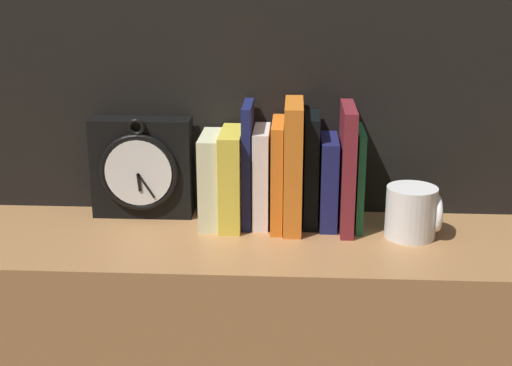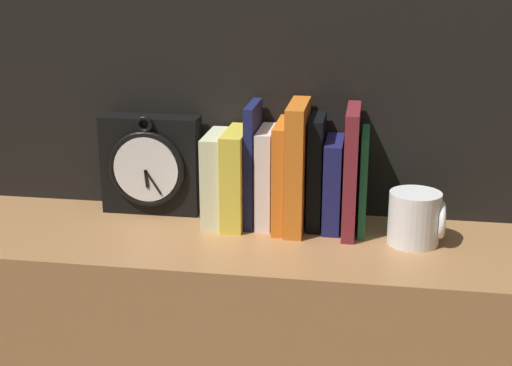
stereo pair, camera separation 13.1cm
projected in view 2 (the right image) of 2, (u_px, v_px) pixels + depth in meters
clock at (151, 165)px, 1.46m from camera, size 0.20×0.07×0.21m
book_slot0_cream at (217, 178)px, 1.41m from camera, size 0.04×0.13×0.18m
book_slot1_yellow at (236, 177)px, 1.40m from camera, size 0.04×0.14×0.19m
book_slot2_navy at (253, 164)px, 1.40m from camera, size 0.02×0.12×0.24m
book_slot3_white at (266, 176)px, 1.40m from camera, size 0.03×0.12×0.19m
book_slot4_orange at (282, 175)px, 1.39m from camera, size 0.02×0.14×0.21m
book_slot5_orange at (297, 167)px, 1.37m from camera, size 0.03×0.15×0.25m
book_slot6_black at (316, 172)px, 1.39m from camera, size 0.03×0.11×0.22m
book_slot7_navy at (333, 184)px, 1.38m from camera, size 0.03×0.12×0.18m
book_slot8_maroon at (351, 171)px, 1.36m from camera, size 0.02×0.15×0.24m
book_slot9_green at (364, 181)px, 1.37m from camera, size 0.01×0.13×0.20m
mug at (416, 218)px, 1.31m from camera, size 0.10×0.10×0.10m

